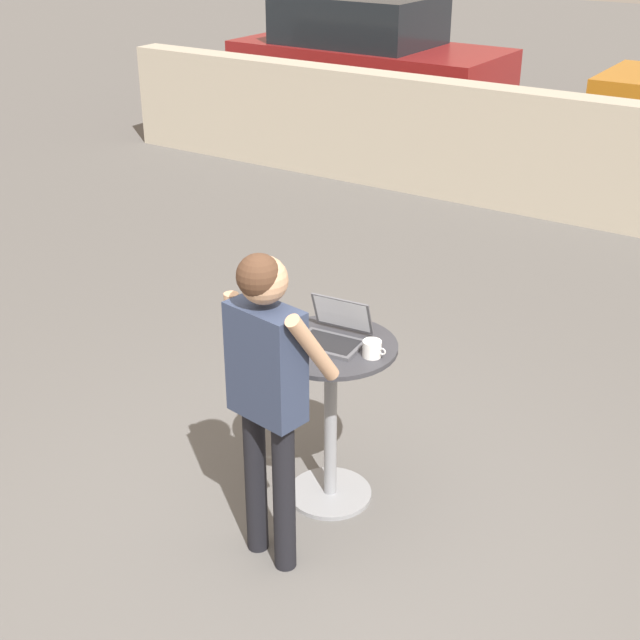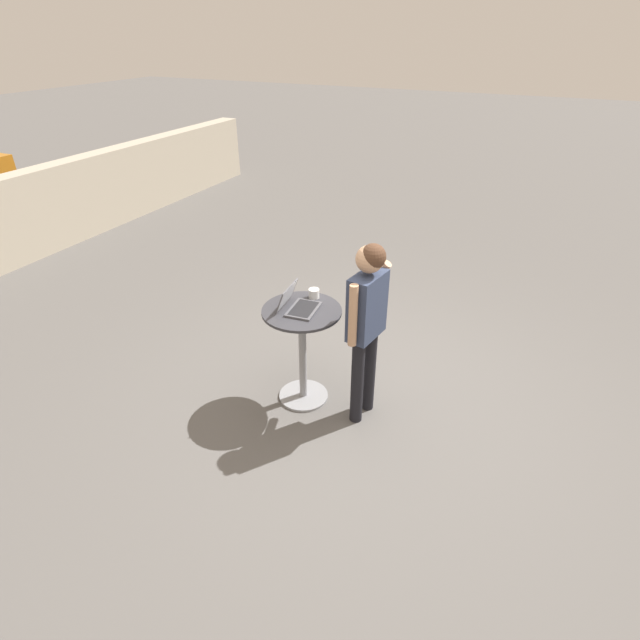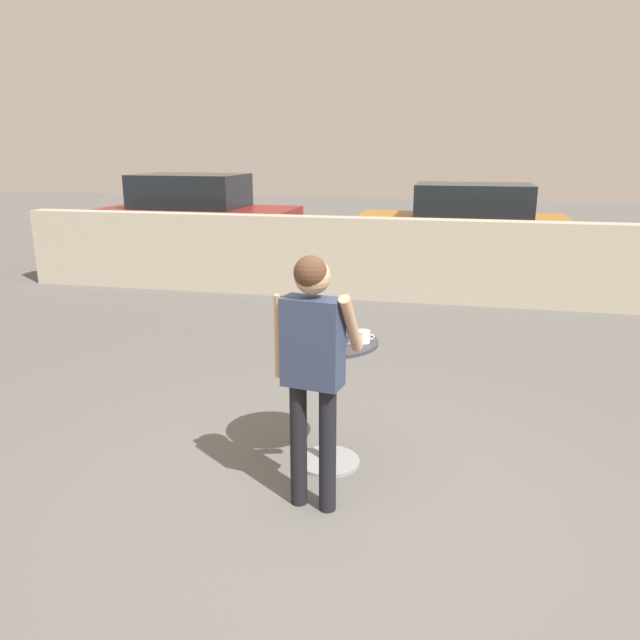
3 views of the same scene
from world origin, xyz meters
TOP-DOWN VIEW (x-y plane):
  - ground_plane at (0.00, 0.00)m, footprint 50.00×50.00m
  - cafe_table at (-0.23, 0.60)m, footprint 0.69×0.69m
  - laptop at (-0.23, 0.64)m, footprint 0.36×0.34m
  - coffee_mug at (0.02, 0.60)m, footprint 0.13×0.10m
  - standing_person at (-0.21, 0.02)m, footprint 0.54×0.33m
  - parked_car_further_down at (-4.52, 8.26)m, footprint 3.83×1.88m

SIDE VIEW (x-z plane):
  - ground_plane at x=0.00m, z-range 0.00..0.00m
  - cafe_table at x=-0.23m, z-range 0.14..1.10m
  - parked_car_further_down at x=-4.52m, z-range 0.00..1.74m
  - coffee_mug at x=0.02m, z-range 0.95..1.04m
  - laptop at x=-0.23m, z-range 0.89..1.11m
  - standing_person at x=-0.21m, z-range 0.22..1.88m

